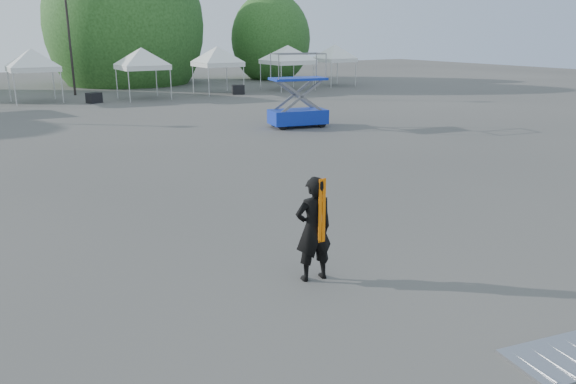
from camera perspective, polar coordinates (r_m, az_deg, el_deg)
ground at (r=12.05m, az=-2.42°, el=-5.10°), size 120.00×120.00×0.00m
light_pole_east at (r=42.66m, az=-21.55°, el=16.54°), size 0.60×0.25×9.80m
tree_mid_e at (r=50.91m, az=-16.23°, el=15.97°), size 5.12×5.12×7.79m
tree_far_e at (r=54.30m, az=-1.76°, el=15.25°), size 3.84×3.84×5.84m
tent_e at (r=39.19m, az=-24.64°, el=12.74°), size 4.08×4.08×3.88m
tent_f at (r=38.82m, az=-14.68°, el=13.62°), size 4.18×4.18×3.88m
tent_g at (r=41.22m, az=-7.21°, el=14.11°), size 4.12×4.12×3.88m
tent_h at (r=43.83m, az=-0.03°, el=14.34°), size 4.61×4.61×3.88m
tent_extra_8 at (r=47.17m, az=4.79°, el=14.40°), size 3.78×3.78×3.88m
man at (r=9.98m, az=2.62°, el=-3.76°), size 0.76×0.56×1.93m
scissor_lift at (r=26.36m, az=1.03°, el=10.28°), size 2.82×1.79×3.38m
barrier_mid at (r=9.01m, az=27.23°, el=-14.48°), size 2.09×1.33×0.06m
crate_mid at (r=37.67m, az=-19.10°, el=9.03°), size 1.01×0.91×0.64m
crate_east at (r=40.84m, az=-5.08°, el=10.32°), size 1.03×0.92×0.66m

